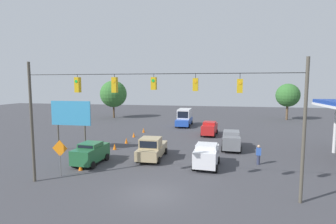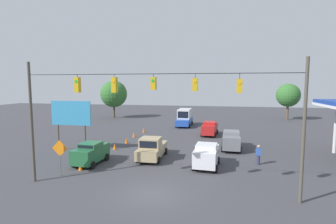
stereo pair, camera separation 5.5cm
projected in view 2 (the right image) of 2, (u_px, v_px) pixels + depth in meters
The scene contains 19 objects.
ground_plane at pixel (152, 194), 17.03m from camera, with size 140.00×140.00×0.00m, color #3D3D42.
overhead_signal_span at pixel (151, 108), 16.95m from camera, with size 18.31×0.38×8.68m.
sedan_red_oncoming_deep at pixel (210, 128), 36.44m from camera, with size 2.31×4.30×1.92m.
sedan_grey_oncoming_far at pixel (231, 140), 28.67m from camera, with size 2.15×4.60×2.03m.
pickup_truck_tan_withflow_mid at pixel (152, 149), 25.06m from camera, with size 2.28×5.13×2.12m.
box_truck_blue_withflow_deep at pixel (185, 118), 44.83m from camera, with size 2.46×6.18×2.88m.
sedan_green_parked_shoulder at pixel (91, 153), 23.40m from camera, with size 2.16×3.99×1.93m.
sedan_white_crossing_near at pixel (206, 155), 22.49m from camera, with size 2.29×3.93×2.02m.
traffic_cone_nearest at pixel (81, 166), 21.69m from camera, with size 0.37×0.37×0.68m, color orange.
traffic_cone_second at pixel (101, 155), 24.98m from camera, with size 0.37×0.37×0.68m, color orange.
traffic_cone_third at pixel (115, 147), 28.55m from camera, with size 0.37×0.37×0.68m, color orange.
traffic_cone_fourth at pixel (126, 140), 31.60m from camera, with size 0.37×0.37×0.68m, color orange.
traffic_cone_fifth at pixel (134, 135), 35.21m from camera, with size 0.37×0.37×0.68m, color orange.
traffic_cone_farthest at pixel (144, 130), 38.73m from camera, with size 0.37×0.37×0.68m, color orange.
roadside_billboard at pixel (71, 115), 27.75m from camera, with size 4.49×0.16×5.35m.
work_zone_sign at pixel (60, 151), 20.16m from camera, with size 1.27×0.06×2.84m.
pedestrian at pixel (258, 155), 23.18m from camera, with size 0.40×0.28×1.77m.
tree_horizon_left at pixel (114, 94), 55.10m from camera, with size 5.59×5.59×7.86m.
tree_horizon_right at pixel (288, 95), 51.98m from camera, with size 4.61×4.61×7.24m.
Camera 2 is at (-4.19, 15.86, 7.11)m, focal length 28.00 mm.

